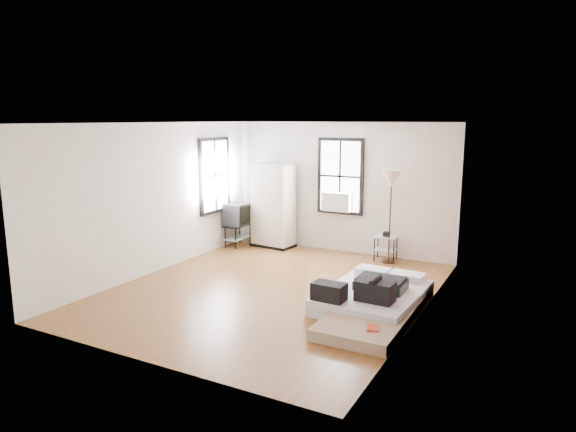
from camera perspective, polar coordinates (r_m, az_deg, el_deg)
The scene contains 8 objects.
ground at distance 8.83m, azimuth -1.75°, elevation -8.19°, with size 6.00×6.00×0.00m, color brown.
room_shell at distance 8.63m, azimuth 0.72°, elevation 3.24°, with size 5.02×6.02×2.80m.
mattress_main at distance 8.17m, azimuth 9.33°, elevation -8.70°, with size 1.47×1.95×0.61m.
mattress_bare at distance 7.72m, azimuth 9.50°, elevation -10.15°, with size 1.08×2.04×0.44m.
wardrobe at distance 11.55m, azimuth -1.67°, elevation 1.13°, with size 1.00×0.64×1.88m.
side_table at distance 10.70m, azimuth 10.82°, elevation -2.79°, with size 0.48×0.40×0.59m.
floor_lamp at distance 10.31m, azimuth 11.41°, elevation 3.62°, with size 0.40×0.40×1.88m.
tv_stand at distance 11.68m, azimuth -5.61°, elevation 0.04°, with size 0.50×0.70×0.98m.
Camera 1 is at (4.15, -7.24, 2.87)m, focal length 32.00 mm.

